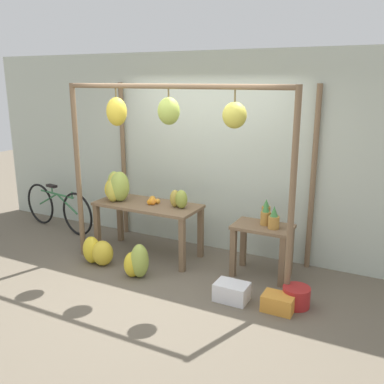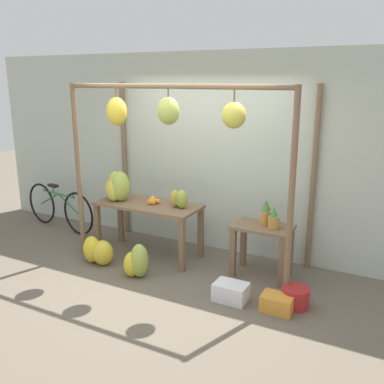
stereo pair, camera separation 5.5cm
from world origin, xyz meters
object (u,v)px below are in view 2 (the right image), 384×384
at_px(banana_pile_on_table, 117,187).
at_px(banana_pile_ground_left, 98,251).
at_px(fruit_crate_white, 231,292).
at_px(pineapple_cluster, 268,216).
at_px(fruit_crate_purple, 277,303).
at_px(blue_bucket, 295,297).
at_px(parked_bicycle, 59,207).
at_px(banana_pile_ground_right, 137,262).
at_px(papaya_pile, 179,199).
at_px(orange_pile, 153,201).

distance_m(banana_pile_on_table, banana_pile_ground_left, 0.93).
xyz_separation_m(banana_pile_on_table, fruit_crate_white, (2.03, -0.62, -0.84)).
relative_size(pineapple_cluster, fruit_crate_purple, 1.08).
bearing_deg(fruit_crate_white, pineapple_cluster, 80.22).
bearing_deg(pineapple_cluster, banana_pile_on_table, -174.78).
distance_m(banana_pile_on_table, fruit_crate_white, 2.28).
bearing_deg(blue_bucket, parked_bicycle, 170.43).
height_order(banana_pile_ground_right, fruit_crate_purple, banana_pile_ground_right).
bearing_deg(blue_bucket, fruit_crate_purple, -128.30).
relative_size(fruit_crate_white, blue_bucket, 1.23).
bearing_deg(banana_pile_on_table, banana_pile_ground_right, -39.49).
height_order(blue_bucket, fruit_crate_purple, blue_bucket).
xyz_separation_m(banana_pile_on_table, banana_pile_ground_left, (0.05, -0.53, -0.77)).
bearing_deg(papaya_pile, banana_pile_ground_left, -146.23).
xyz_separation_m(orange_pile, blue_bucket, (2.16, -0.50, -0.69)).
height_order(parked_bicycle, papaya_pile, papaya_pile).
bearing_deg(banana_pile_on_table, banana_pile_ground_left, -84.75).
height_order(banana_pile_on_table, banana_pile_ground_right, banana_pile_on_table).
xyz_separation_m(parked_bicycle, papaya_pile, (2.40, -0.20, 0.51)).
distance_m(orange_pile, banana_pile_ground_right, 0.94).
bearing_deg(orange_pile, papaya_pile, 0.07).
relative_size(banana_pile_ground_left, fruit_crate_white, 1.35).
relative_size(banana_pile_ground_left, blue_bucket, 1.67).
bearing_deg(orange_pile, fruit_crate_purple, -18.75).
distance_m(banana_pile_on_table, orange_pile, 0.58).
xyz_separation_m(fruit_crate_white, parked_bicycle, (-3.46, 0.90, 0.26)).
bearing_deg(orange_pile, fruit_crate_white, -25.36).
bearing_deg(parked_bicycle, blue_bucket, -9.57).
height_order(banana_pile_on_table, banana_pile_ground_left, banana_pile_on_table).
distance_m(banana_pile_on_table, parked_bicycle, 1.57).
bearing_deg(banana_pile_ground_left, banana_pile_ground_right, -6.69).
relative_size(blue_bucket, fruit_crate_purple, 0.90).
bearing_deg(orange_pile, parked_bicycle, 174.20).
distance_m(orange_pile, banana_pile_ground_left, 1.01).
bearing_deg(papaya_pile, banana_pile_on_table, -174.96).
height_order(orange_pile, pineapple_cluster, pineapple_cluster).
bearing_deg(orange_pile, banana_pile_ground_right, -74.62).
height_order(orange_pile, blue_bucket, orange_pile).
distance_m(orange_pile, fruit_crate_white, 1.78).
bearing_deg(orange_pile, banana_pile_ground_left, -129.21).
relative_size(banana_pile_on_table, parked_bicycle, 0.27).
height_order(orange_pile, banana_pile_ground_right, orange_pile).
bearing_deg(banana_pile_on_table, fruit_crate_white, -16.89).
bearing_deg(pineapple_cluster, papaya_pile, -174.63).
relative_size(pineapple_cluster, banana_pile_ground_right, 0.83).
xyz_separation_m(banana_pile_on_table, fruit_crate_purple, (2.56, -0.60, -0.85)).
distance_m(fruit_crate_white, fruit_crate_purple, 0.53).
xyz_separation_m(banana_pile_ground_left, fruit_crate_purple, (2.51, -0.07, -0.09)).
bearing_deg(papaya_pile, blue_bucket, -15.95).
relative_size(blue_bucket, parked_bicycle, 0.18).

